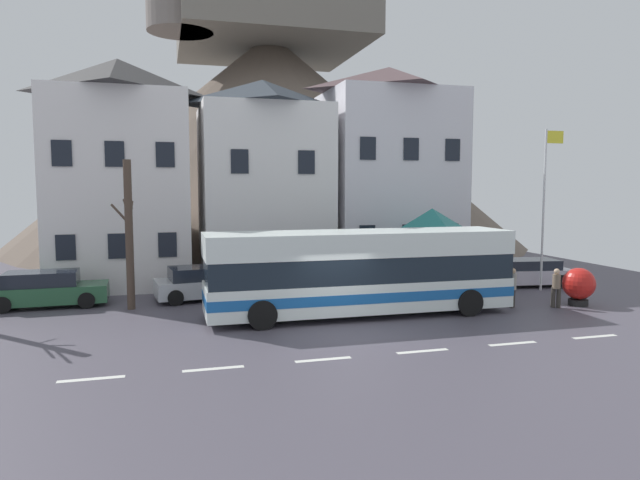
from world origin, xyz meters
TOP-DOWN VIEW (x-y plane):
  - ground_plane at (0.00, -0.00)m, footprint 40.00×60.00m
  - townhouse_00 at (-7.63, 12.22)m, footprint 6.29×6.51m
  - townhouse_01 at (-0.71, 11.81)m, footprint 6.26×5.68m
  - townhouse_02 at (6.19, 11.92)m, footprint 6.81×5.90m
  - hilltop_castle at (3.30, 31.60)m, footprint 42.27×42.27m
  - transit_bus at (1.31, 2.63)m, footprint 11.43×2.83m
  - bus_shelter at (5.92, 6.04)m, footprint 3.60×3.60m
  - parked_car_00 at (11.05, 6.41)m, footprint 4.67×2.49m
  - parked_car_01 at (-10.24, 7.29)m, footprint 4.52×1.97m
  - parked_car_02 at (-4.17, 7.17)m, footprint 4.12×2.37m
  - pedestrian_00 at (9.20, 1.74)m, footprint 0.33×0.30m
  - pedestrian_01 at (8.59, 4.01)m, footprint 0.34×0.31m
  - pedestrian_02 at (6.20, 4.55)m, footprint 0.31×0.39m
  - pedestrian_03 at (7.55, 2.22)m, footprint 0.29×0.28m
  - public_bench at (4.48, 7.67)m, footprint 1.46×0.48m
  - flagpole at (11.12, 5.15)m, footprint 0.95×0.10m
  - harbour_buoy at (10.36, 1.87)m, footprint 1.27×1.27m
  - bare_tree_01 at (-6.98, 5.94)m, footprint 0.87×0.93m

SIDE VIEW (x-z plane):
  - ground_plane at x=0.00m, z-range -0.06..0.00m
  - public_bench at x=4.48m, z-range 0.03..0.90m
  - parked_car_00 at x=11.05m, z-range 0.00..1.28m
  - parked_car_02 at x=-4.17m, z-range -0.02..1.39m
  - parked_car_01 at x=-10.24m, z-range -0.02..1.41m
  - pedestrian_02 at x=6.20m, z-range 0.02..1.48m
  - pedestrian_00 at x=9.20m, z-range 0.04..1.60m
  - pedestrian_01 at x=8.59m, z-range 0.04..1.62m
  - harbour_buoy at x=10.36m, z-range 0.07..1.60m
  - pedestrian_03 at x=7.55m, z-range 0.07..1.64m
  - transit_bus at x=1.31m, z-range 0.02..3.14m
  - bare_tree_01 at x=-6.98m, z-range 0.05..5.85m
  - bus_shelter at x=5.92m, z-range 1.18..4.98m
  - flagpole at x=11.12m, z-range 0.57..7.92m
  - townhouse_01 at x=-0.71m, z-range 0.00..10.13m
  - townhouse_00 at x=-7.63m, z-range 0.00..10.85m
  - townhouse_02 at x=6.19m, z-range 0.00..11.15m
  - hilltop_castle at x=3.30m, z-range -2.95..21.76m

